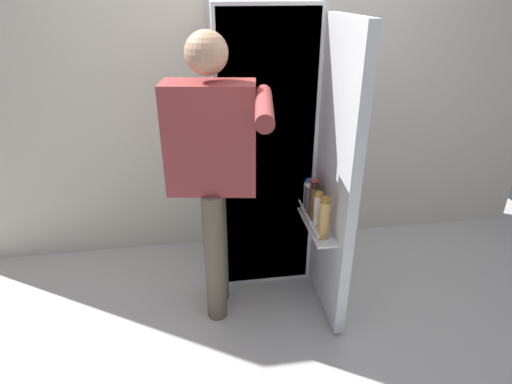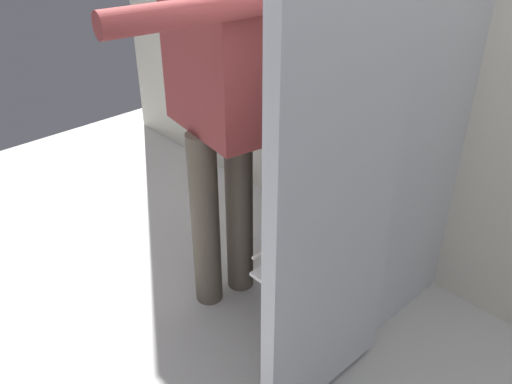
% 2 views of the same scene
% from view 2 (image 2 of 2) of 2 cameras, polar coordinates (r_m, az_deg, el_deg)
% --- Properties ---
extents(ground_plane, '(5.01, 5.01, 0.00)m').
position_cam_2_polar(ground_plane, '(2.36, 1.12, -14.82)').
color(ground_plane, silver).
extents(refrigerator, '(0.65, 1.13, 1.75)m').
position_cam_2_polar(refrigerator, '(2.15, 11.20, 8.04)').
color(refrigerator, silver).
rests_on(refrigerator, ground_plane).
extents(person, '(0.56, 0.82, 1.64)m').
position_cam_2_polar(person, '(2.05, -3.93, 10.97)').
color(person, '#665B4C').
rests_on(person, ground_plane).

